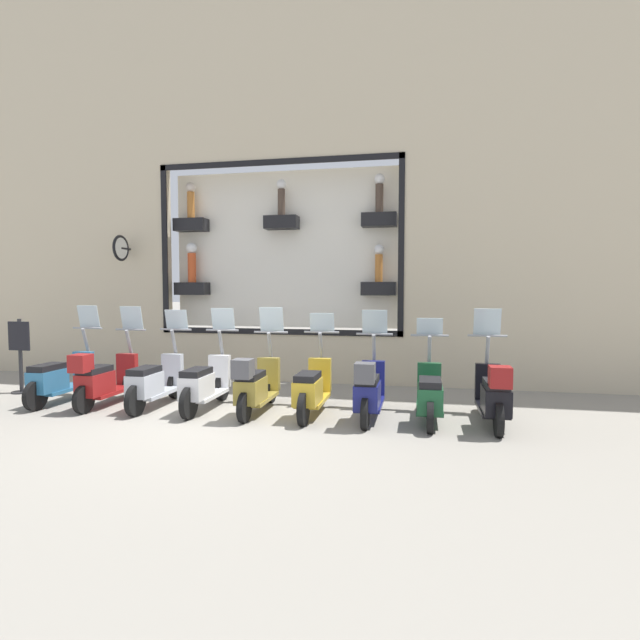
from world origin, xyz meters
name	(u,v)px	position (x,y,z in m)	size (l,w,h in m)	color
ground_plane	(213,424)	(0.00, 0.00, 0.00)	(120.00, 120.00, 0.00)	gray
building_facade	(279,123)	(3.60, 0.00, 5.48)	(1.20, 36.00, 10.74)	beige
scooter_black_0	(494,395)	(0.65, -4.03, 0.47)	(1.79, 0.61, 1.67)	black
scooter_green_1	(430,395)	(0.71, -3.13, 0.41)	(1.79, 0.61, 1.51)	black
scooter_navy_2	(369,390)	(0.65, -2.23, 0.46)	(1.79, 0.61, 1.64)	black
scooter_yellow_3	(312,389)	(0.72, -1.33, 0.43)	(1.80, 0.60, 1.57)	black
scooter_olive_4	(255,385)	(0.65, -0.43, 0.46)	(1.79, 0.60, 1.67)	black
scooter_white_5	(204,384)	(0.72, 0.47, 0.43)	(1.80, 0.60, 1.64)	black
scooter_silver_6	(154,382)	(0.72, 1.36, 0.43)	(1.80, 0.60, 1.61)	black
scooter_red_7	(103,379)	(0.65, 2.26, 0.46)	(1.79, 0.61, 1.66)	black
scooter_teal_8	(60,378)	(0.72, 3.16, 0.43)	(1.80, 0.61, 1.67)	black
shop_sign_post	(20,354)	(1.31, 4.49, 0.75)	(0.36, 0.45, 1.42)	#232326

